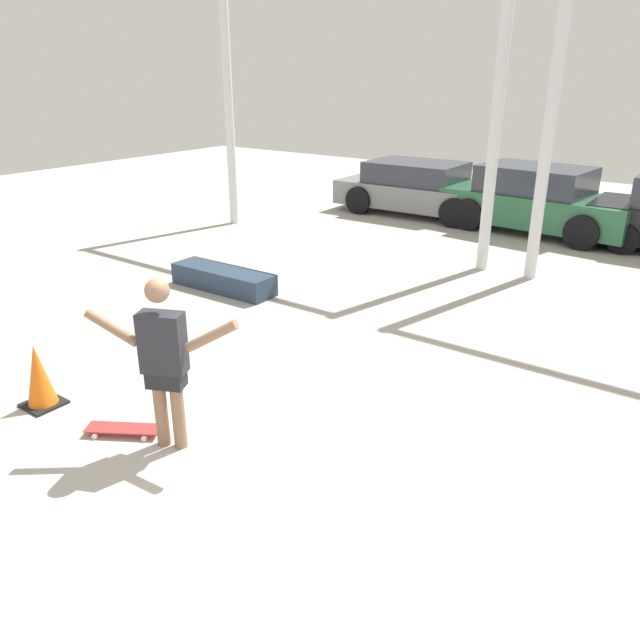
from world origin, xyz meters
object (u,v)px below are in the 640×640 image
object	(u,v)px
parked_car_grey	(419,189)
traffic_cone	(39,376)
parked_car_green	(538,201)
skateboard	(123,429)
grind_box	(223,279)
skateboarder	(164,357)

from	to	relation	value
parked_car_grey	traffic_cone	world-z (taller)	parked_car_grey
parked_car_grey	parked_car_green	bearing A→B (deg)	-3.78
skateboard	traffic_cone	bearing A→B (deg)	155.32
parked_car_grey	parked_car_green	world-z (taller)	parked_car_green
grind_box	traffic_cone	size ratio (longest dim) A/B	2.63
traffic_cone	skateboarder	bearing A→B (deg)	9.82
skateboarder	traffic_cone	xyz separation A→B (m)	(-1.75, -0.30, -0.61)
skateboarder	parked_car_grey	world-z (taller)	skateboarder
skateboard	traffic_cone	distance (m)	1.23
skateboarder	grind_box	distance (m)	4.70
parked_car_green	skateboarder	bearing A→B (deg)	-85.17
skateboarder	parked_car_grey	size ratio (longest dim) A/B	0.41
grind_box	parked_car_green	xyz separation A→B (m)	(2.89, 6.99, 0.52)
skateboard	parked_car_green	size ratio (longest dim) A/B	0.18
skateboard	parked_car_green	world-z (taller)	parked_car_green
skateboarder	grind_box	world-z (taller)	skateboarder
grind_box	parked_car_grey	xyz separation A→B (m)	(-0.12, 7.12, 0.45)
skateboard	parked_car_green	distance (m)	10.83
grind_box	traffic_cone	world-z (taller)	traffic_cone
parked_car_green	skateboard	bearing A→B (deg)	-88.11
parked_car_grey	skateboarder	bearing A→B (deg)	-75.73
skateboard	parked_car_grey	xyz separation A→B (m)	(-2.42, 10.94, 0.56)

